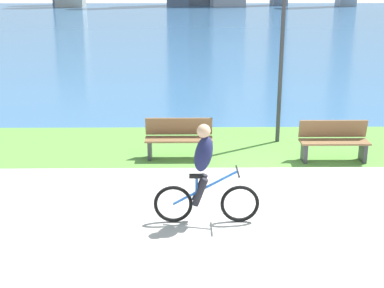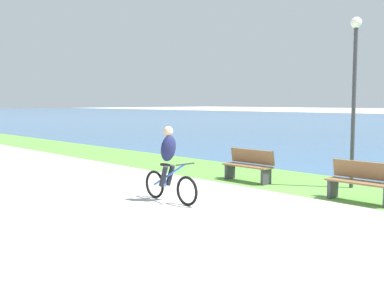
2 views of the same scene
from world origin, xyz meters
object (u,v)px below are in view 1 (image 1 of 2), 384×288
at_px(cyclist_lead, 204,175).
at_px(lamppost_tall, 283,26).
at_px(bench_far_along_path, 334,141).
at_px(bench_near_path, 179,139).

bearing_deg(cyclist_lead, lamppost_tall, 66.46).
bearing_deg(bench_far_along_path, cyclist_lead, -133.90).
height_order(cyclist_lead, lamppost_tall, lamppost_tall).
distance_m(cyclist_lead, bench_far_along_path, 4.28).
distance_m(cyclist_lead, lamppost_tall, 5.30).
height_order(cyclist_lead, bench_far_along_path, cyclist_lead).
xyz_separation_m(cyclist_lead, lamppost_tall, (1.97, 4.52, 1.96)).
height_order(bench_near_path, bench_far_along_path, same).
relative_size(cyclist_lead, lamppost_tall, 0.40).
bearing_deg(bench_near_path, bench_far_along_path, -3.95).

